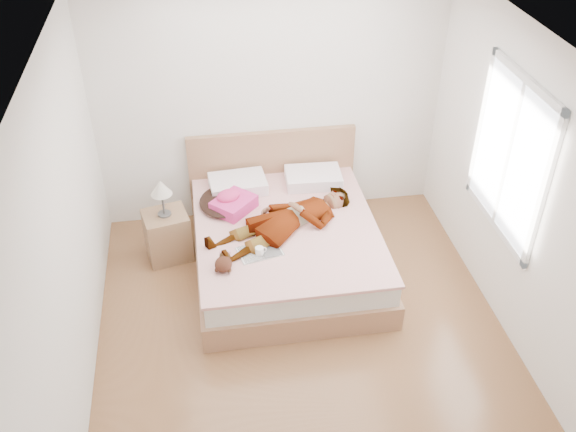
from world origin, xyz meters
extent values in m
plane|color=#54351A|center=(0.00, 0.00, 0.00)|extent=(4.00, 4.00, 0.00)
imported|color=white|center=(-0.01, 0.95, 0.62)|extent=(1.70, 1.29, 0.22)
ellipsoid|color=black|center=(-0.58, 1.40, 0.55)|extent=(0.49, 0.60, 0.09)
cube|color=silver|center=(-0.51, 1.35, 0.68)|extent=(0.08, 0.10, 0.05)
plane|color=white|center=(0.00, 0.00, 2.60)|extent=(4.00, 4.00, 0.00)
plane|color=silver|center=(0.00, 2.00, 1.30)|extent=(3.60, 0.00, 3.60)
plane|color=silver|center=(-1.80, 0.00, 1.30)|extent=(0.00, 4.00, 4.00)
plane|color=white|center=(1.80, 0.00, 1.30)|extent=(0.00, 4.00, 4.00)
cube|color=white|center=(1.78, 0.30, 1.50)|extent=(0.02, 1.10, 1.30)
cube|color=silver|center=(1.78, -0.28, 1.50)|extent=(0.04, 0.06, 1.42)
cube|color=silver|center=(1.78, 0.88, 1.50)|extent=(0.04, 0.06, 1.42)
cube|color=silver|center=(1.78, 0.30, 0.82)|extent=(0.04, 1.22, 0.06)
cube|color=silver|center=(1.78, 0.30, 2.18)|extent=(0.04, 1.22, 0.06)
cube|color=silver|center=(1.77, 0.30, 1.50)|extent=(0.03, 0.04, 1.30)
cube|color=brown|center=(0.00, 0.95, 0.13)|extent=(1.78, 2.08, 0.26)
cube|color=silver|center=(0.00, 0.95, 0.37)|extent=(1.70, 2.00, 0.22)
cube|color=silver|center=(0.00, 0.95, 0.49)|extent=(1.74, 2.04, 0.03)
cube|color=brown|center=(0.00, 1.96, 0.50)|extent=(1.80, 0.07, 1.00)
cube|color=white|center=(-0.40, 1.67, 0.57)|extent=(0.61, 0.44, 0.13)
cube|color=white|center=(0.40, 1.67, 0.57)|extent=(0.60, 0.43, 0.13)
cube|color=#CE3884|center=(-0.47, 1.30, 0.58)|extent=(0.51, 0.51, 0.13)
ellipsoid|color=#CF386C|center=(-0.52, 1.34, 0.66)|extent=(0.29, 0.26, 0.12)
cube|color=white|center=(-0.30, 0.59, 0.52)|extent=(0.43, 0.34, 0.01)
cube|color=white|center=(-0.40, 0.57, 0.52)|extent=(0.24, 0.29, 0.02)
cube|color=black|center=(-0.20, 0.62, 0.52)|extent=(0.24, 0.29, 0.02)
cylinder|color=white|center=(-0.31, 0.54, 0.55)|extent=(0.10, 0.10, 0.09)
torus|color=silver|center=(-0.27, 0.56, 0.56)|extent=(0.06, 0.03, 0.06)
cylinder|color=black|center=(-0.31, 0.54, 0.59)|extent=(0.09, 0.09, 0.00)
ellipsoid|color=#32170E|center=(-0.65, 0.39, 0.58)|extent=(0.18, 0.20, 0.13)
ellipsoid|color=white|center=(-0.65, 0.38, 0.59)|extent=(0.10, 0.11, 0.06)
sphere|color=#321E0D|center=(-0.63, 0.49, 0.59)|extent=(0.10, 0.10, 0.10)
sphere|color=pink|center=(-0.65, 0.52, 0.61)|extent=(0.04, 0.04, 0.04)
sphere|color=pink|center=(-0.59, 0.51, 0.61)|extent=(0.04, 0.04, 0.04)
ellipsoid|color=black|center=(-0.71, 0.36, 0.55)|extent=(0.05, 0.06, 0.03)
ellipsoid|color=black|center=(-0.60, 0.34, 0.55)|extent=(0.05, 0.06, 0.03)
cube|color=brown|center=(-1.16, 1.31, 0.26)|extent=(0.50, 0.46, 0.52)
cylinder|color=#474747|center=(-1.16, 1.31, 0.53)|extent=(0.16, 0.16, 0.02)
cylinder|color=#484848|center=(-1.16, 1.31, 0.66)|extent=(0.03, 0.03, 0.26)
cone|color=beige|center=(-1.16, 1.31, 0.84)|extent=(0.25, 0.25, 0.15)
camera|label=1|loc=(-0.76, -3.96, 4.19)|focal=40.00mm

